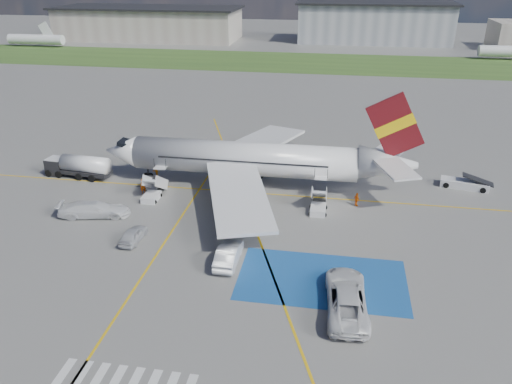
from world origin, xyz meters
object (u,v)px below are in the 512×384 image
fuel_tanker (79,168)px  van_white_a (347,294)px  car_silver_b (229,254)px  airliner (257,159)px  car_silver_a (133,235)px  van_white_b (94,207)px  belt_loader (465,184)px  gpu_cart (150,184)px

fuel_tanker → van_white_a: 38.52m
car_silver_b → airliner: bearing=-89.2°
car_silver_a → van_white_a: (19.96, -6.81, 0.55)m
van_white_a → van_white_b: bearing=-26.4°
car_silver_a → car_silver_b: size_ratio=0.78×
airliner → fuel_tanker: size_ratio=4.39×
belt_loader → car_silver_a: bearing=-140.3°
gpu_cart → belt_loader: size_ratio=0.31×
car_silver_a → car_silver_b: bearing=169.3°
fuel_tanker → car_silver_a: fuel_tanker is taller
van_white_a → van_white_b: van_white_a is taller
belt_loader → car_silver_b: 31.39m
belt_loader → van_white_a: van_white_a is taller
fuel_tanker → van_white_a: fuel_tanker is taller
airliner → van_white_a: size_ratio=5.62×
gpu_cart → van_white_a: 29.18m
car_silver_b → van_white_a: van_white_a is taller
car_silver_b → van_white_b: van_white_b is taller
belt_loader → van_white_b: van_white_b is taller
fuel_tanker → belt_loader: (46.26, 4.43, -0.75)m
airliner → gpu_cart: size_ratio=20.12×
belt_loader → gpu_cart: bearing=-158.5°
car_silver_b → van_white_b: 16.91m
fuel_tanker → belt_loader: 46.48m
gpu_cart → car_silver_a: gpu_cart is taller
fuel_tanker → gpu_cart: fuel_tanker is taller
gpu_cart → car_silver_a: bearing=-76.4°
airliner → car_silver_b: bearing=-89.2°
car_silver_b → van_white_a: (10.24, -4.65, 0.39)m
belt_loader → van_white_b: (-39.61, -14.02, 0.64)m
belt_loader → van_white_a: (-13.68, -24.97, 0.80)m
belt_loader → car_silver_b: (-23.92, -20.33, 0.41)m
belt_loader → van_white_a: 28.49m
car_silver_b → van_white_a: 11.25m
airliner → car_silver_a: 17.60m
car_silver_b → car_silver_a: bearing=-12.5°
airliner → car_silver_a: airliner is taller
fuel_tanker → van_white_b: 11.67m
van_white_a → car_silver_b: bearing=-27.9°
gpu_cart → belt_loader: belt_loader is taller
fuel_tanker → belt_loader: fuel_tanker is taller
airliner → belt_loader: bearing=8.5°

